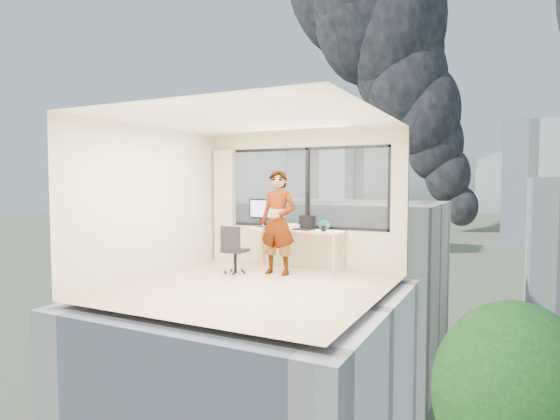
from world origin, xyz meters
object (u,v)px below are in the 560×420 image
Objects in this scene: chair at (235,249)px; monitor at (262,213)px; desk at (296,249)px; person at (278,223)px; laptop at (303,223)px; game_console at (294,226)px; handbag at (324,225)px.

monitor is at bearing 86.55° from chair.
desk is 3.20× the size of monitor.
person reaches higher than monitor.
monitor is at bearing -178.34° from laptop.
chair is 2.60× the size of game_console.
desk is at bearing -173.23° from handbag.
handbag is (0.34, 0.18, -0.03)m from laptop.
handbag is at bearing 53.71° from person.
chair is at bearing -158.41° from person.
person is 5.44× the size of game_console.
person is at bearing -96.80° from desk.
chair is 1.35m from laptop.
chair is 0.48× the size of person.
game_console reaches higher than desk.
person is at bearing 16.84° from chair.
desk is 1.04m from monitor.
laptop is at bearing 69.02° from person.
desk is at bearing 43.65° from chair.
desk is 1.18m from chair.
person is 0.83m from game_console.
monitor is (-0.80, 0.13, 0.66)m from desk.
laptop is at bearing -2.32° from monitor.
monitor is 1.42× the size of laptop.
monitor is 0.99m from laptop.
game_console is (0.66, 1.09, 0.35)m from chair.
chair is 2.23× the size of laptop.
person is 4.67× the size of laptop.
monitor is at bearing 170.85° from desk.
monitor is at bearing 136.27° from person.
laptop is 0.39m from handbag.
person is 1.03m from monitor.
desk is 7.62× the size of handbag.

